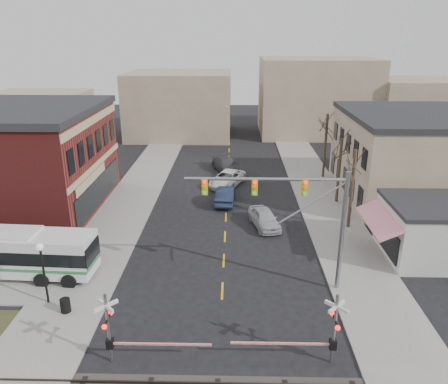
{
  "coord_description": "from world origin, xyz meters",
  "views": [
    {
      "loc": [
        0.68,
        -22.3,
        15.67
      ],
      "look_at": [
        -0.1,
        11.1,
        3.5
      ],
      "focal_mm": 35.0,
      "sensor_mm": 36.0,
      "label": 1
    }
  ],
  "objects_px": {
    "car_a": "(264,218)",
    "car_b": "(225,195)",
    "pedestrian_far": "(71,244)",
    "traffic_signal_mast": "(300,207)",
    "transit_bus": "(5,252)",
    "rr_crossing_east": "(326,330)",
    "trash_bin": "(65,305)",
    "street_lamp": "(42,260)",
    "rr_crossing_west": "(117,329)",
    "car_d": "(226,165)",
    "pedestrian_near": "(84,266)",
    "car_c": "(227,179)"
  },
  "relations": [
    {
      "from": "car_a",
      "to": "traffic_signal_mast",
      "type": "bearing_deg",
      "value": -96.69
    },
    {
      "from": "pedestrian_far",
      "to": "pedestrian_near",
      "type": "bearing_deg",
      "value": -117.0
    },
    {
      "from": "rr_crossing_west",
      "to": "pedestrian_near",
      "type": "height_order",
      "value": "rr_crossing_west"
    },
    {
      "from": "car_a",
      "to": "car_c",
      "type": "height_order",
      "value": "car_a"
    },
    {
      "from": "traffic_signal_mast",
      "to": "car_b",
      "type": "distance_m",
      "value": 16.69
    },
    {
      "from": "rr_crossing_east",
      "to": "trash_bin",
      "type": "height_order",
      "value": "rr_crossing_east"
    },
    {
      "from": "traffic_signal_mast",
      "to": "car_a",
      "type": "height_order",
      "value": "traffic_signal_mast"
    },
    {
      "from": "pedestrian_far",
      "to": "trash_bin",
      "type": "bearing_deg",
      "value": -131.91
    },
    {
      "from": "rr_crossing_west",
      "to": "car_a",
      "type": "bearing_deg",
      "value": 63.35
    },
    {
      "from": "rr_crossing_west",
      "to": "car_b",
      "type": "xyz_separation_m",
      "value": [
        4.87,
        22.16,
        -1.16
      ]
    },
    {
      "from": "transit_bus",
      "to": "pedestrian_near",
      "type": "xyz_separation_m",
      "value": [
        5.43,
        -0.29,
        -0.88
      ]
    },
    {
      "from": "car_c",
      "to": "pedestrian_far",
      "type": "distance_m",
      "value": 19.72
    },
    {
      "from": "car_c",
      "to": "street_lamp",
      "type": "bearing_deg",
      "value": -94.45
    },
    {
      "from": "rr_crossing_east",
      "to": "trash_bin",
      "type": "bearing_deg",
      "value": 165.43
    },
    {
      "from": "car_c",
      "to": "pedestrian_near",
      "type": "relative_size",
      "value": 3.6
    },
    {
      "from": "car_d",
      "to": "street_lamp",
      "type": "bearing_deg",
      "value": -132.93
    },
    {
      "from": "transit_bus",
      "to": "rr_crossing_east",
      "type": "relative_size",
      "value": 2.21
    },
    {
      "from": "car_b",
      "to": "trash_bin",
      "type": "bearing_deg",
      "value": 66.3
    },
    {
      "from": "street_lamp",
      "to": "car_b",
      "type": "relative_size",
      "value": 0.82
    },
    {
      "from": "pedestrian_near",
      "to": "pedestrian_far",
      "type": "height_order",
      "value": "pedestrian_near"
    },
    {
      "from": "trash_bin",
      "to": "car_d",
      "type": "bearing_deg",
      "value": 72.52
    },
    {
      "from": "car_b",
      "to": "pedestrian_far",
      "type": "height_order",
      "value": "pedestrian_far"
    },
    {
      "from": "traffic_signal_mast",
      "to": "rr_crossing_west",
      "type": "relative_size",
      "value": 1.76
    },
    {
      "from": "pedestrian_near",
      "to": "car_c",
      "type": "bearing_deg",
      "value": -10.64
    },
    {
      "from": "traffic_signal_mast",
      "to": "car_c",
      "type": "height_order",
      "value": "traffic_signal_mast"
    },
    {
      "from": "rr_crossing_east",
      "to": "car_a",
      "type": "xyz_separation_m",
      "value": [
        -1.93,
        16.44,
        -1.18
      ]
    },
    {
      "from": "car_b",
      "to": "pedestrian_near",
      "type": "relative_size",
      "value": 3.12
    },
    {
      "from": "traffic_signal_mast",
      "to": "car_b",
      "type": "xyz_separation_m",
      "value": [
        -4.87,
        15.19,
        -4.93
      ]
    },
    {
      "from": "rr_crossing_west",
      "to": "rr_crossing_east",
      "type": "relative_size",
      "value": 1.0
    },
    {
      "from": "rr_crossing_east",
      "to": "street_lamp",
      "type": "bearing_deg",
      "value": 163.53
    },
    {
      "from": "street_lamp",
      "to": "car_d",
      "type": "distance_m",
      "value": 29.66
    },
    {
      "from": "transit_bus",
      "to": "car_b",
      "type": "relative_size",
      "value": 2.53
    },
    {
      "from": "trash_bin",
      "to": "car_d",
      "type": "height_order",
      "value": "car_d"
    },
    {
      "from": "traffic_signal_mast",
      "to": "pedestrian_near",
      "type": "bearing_deg",
      "value": 176.23
    },
    {
      "from": "traffic_signal_mast",
      "to": "pedestrian_far",
      "type": "xyz_separation_m",
      "value": [
        -16.22,
        4.35,
        -4.86
      ]
    },
    {
      "from": "transit_bus",
      "to": "rr_crossing_east",
      "type": "bearing_deg",
      "value": -21.78
    },
    {
      "from": "transit_bus",
      "to": "pedestrian_near",
      "type": "bearing_deg",
      "value": -3.11
    },
    {
      "from": "car_a",
      "to": "pedestrian_far",
      "type": "relative_size",
      "value": 3.08
    },
    {
      "from": "trash_bin",
      "to": "pedestrian_far",
      "type": "height_order",
      "value": "pedestrian_far"
    },
    {
      "from": "traffic_signal_mast",
      "to": "pedestrian_far",
      "type": "relative_size",
      "value": 6.55
    },
    {
      "from": "car_a",
      "to": "car_b",
      "type": "bearing_deg",
      "value": 107.23
    },
    {
      "from": "rr_crossing_east",
      "to": "street_lamp",
      "type": "xyz_separation_m",
      "value": [
        -15.92,
        4.71,
        1.04
      ]
    },
    {
      "from": "pedestrian_far",
      "to": "car_c",
      "type": "bearing_deg",
      "value": -4.74
    },
    {
      "from": "car_d",
      "to": "traffic_signal_mast",
      "type": "bearing_deg",
      "value": -101.33
    },
    {
      "from": "trash_bin",
      "to": "car_a",
      "type": "height_order",
      "value": "car_a"
    },
    {
      "from": "transit_bus",
      "to": "street_lamp",
      "type": "relative_size",
      "value": 3.09
    },
    {
      "from": "transit_bus",
      "to": "trash_bin",
      "type": "distance_m",
      "value": 7.11
    },
    {
      "from": "rr_crossing_east",
      "to": "car_d",
      "type": "height_order",
      "value": "rr_crossing_east"
    },
    {
      "from": "transit_bus",
      "to": "pedestrian_far",
      "type": "height_order",
      "value": "transit_bus"
    },
    {
      "from": "transit_bus",
      "to": "car_a",
      "type": "xyz_separation_m",
      "value": [
        18.11,
        8.43,
        -0.99
      ]
    }
  ]
}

